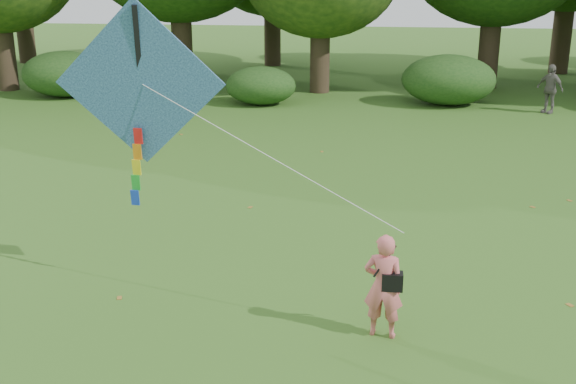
# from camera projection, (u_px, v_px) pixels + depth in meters

# --- Properties ---
(ground) EXTENTS (100.00, 100.00, 0.00)m
(ground) POSITION_uv_depth(u_px,v_px,m) (350.00, 332.00, 10.70)
(ground) COLOR #265114
(ground) RESTS_ON ground
(man_kite_flyer) EXTENTS (0.63, 0.47, 1.59)m
(man_kite_flyer) POSITION_uv_depth(u_px,v_px,m) (384.00, 286.00, 10.38)
(man_kite_flyer) COLOR #D26364
(man_kite_flyer) RESTS_ON ground
(bystander_left) EXTENTS (1.04, 0.95, 1.72)m
(bystander_left) POSITION_uv_depth(u_px,v_px,m) (109.00, 73.00, 29.08)
(bystander_left) COLOR #2B2E39
(bystander_left) RESTS_ON ground
(bystander_right) EXTENTS (1.02, 1.02, 1.74)m
(bystander_right) POSITION_uv_depth(u_px,v_px,m) (550.00, 89.00, 25.52)
(bystander_right) COLOR #69635E
(bystander_right) RESTS_ON ground
(crossbody_bag) EXTENTS (0.43, 0.20, 0.67)m
(crossbody_bag) POSITION_uv_depth(u_px,v_px,m) (392.00, 281.00, 10.31)
(crossbody_bag) COLOR black
(crossbody_bag) RESTS_ON ground
(flying_kite) EXTENTS (5.42, 1.61, 3.34)m
(flying_kite) POSITION_uv_depth(u_px,v_px,m) (141.00, 86.00, 11.18)
(flying_kite) COLOR #276CAA
(flying_kite) RESTS_ON ground
(shrub_band) EXTENTS (39.15, 3.22, 1.88)m
(shrub_band) POSITION_uv_depth(u_px,v_px,m) (349.00, 81.00, 27.14)
(shrub_band) COLOR #264919
(shrub_band) RESTS_ON ground
(fallen_leaves) EXTENTS (10.86, 15.47, 0.01)m
(fallen_leaves) POSITION_uv_depth(u_px,v_px,m) (388.00, 234.00, 14.48)
(fallen_leaves) COLOR olive
(fallen_leaves) RESTS_ON ground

